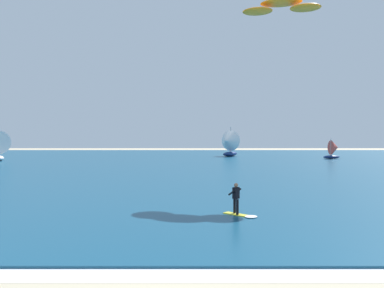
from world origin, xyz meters
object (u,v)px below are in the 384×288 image
Objects in this scene: kitesurfer at (239,204)px; sailboat_trailing at (334,149)px; sailboat_heeled_over at (229,143)px; kite at (282,7)px.

sailboat_trailing is at bearing 64.98° from kitesurfer.
kitesurfer is 53.70m from sailboat_heeled_over.
sailboat_heeled_over is (4.40, 53.48, 1.93)m from kitesurfer.
kite reaches higher than kitesurfer.
sailboat_heeled_over is at bearing 89.92° from kite.
sailboat_heeled_over is (0.06, 43.71, -11.40)m from kite.
kitesurfer is at bearing -94.71° from sailboat_heeled_over.
kite reaches higher than sailboat_heeled_over.
kitesurfer is 17.09m from kite.
sailboat_heeled_over is at bearing 85.29° from kitesurfer.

